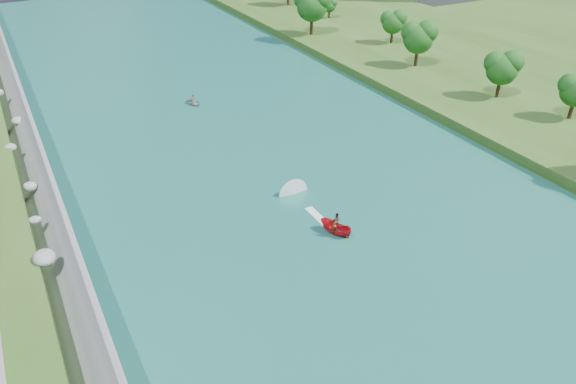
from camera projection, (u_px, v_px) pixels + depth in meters
ground at (394, 284)px, 50.06m from camera, size 260.00×260.00×0.00m
river_water at (289, 185)px, 65.22m from camera, size 55.00×240.00×0.10m
riprap_bank at (53, 237)px, 53.12m from camera, size 4.28×236.00×4.50m
trees_east at (483, 65)px, 82.97m from camera, size 16.77×139.53×11.52m
motorboat at (325, 219)px, 57.96m from camera, size 3.60×18.71×2.03m
raft at (193, 102)px, 86.46m from camera, size 2.73×3.46×1.49m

